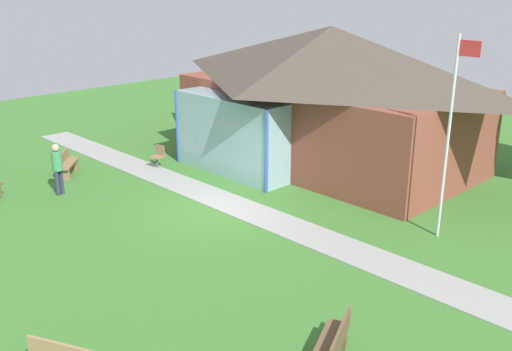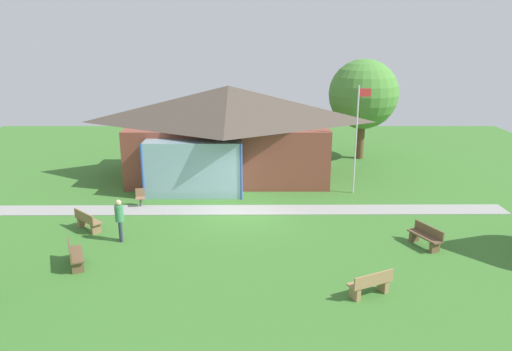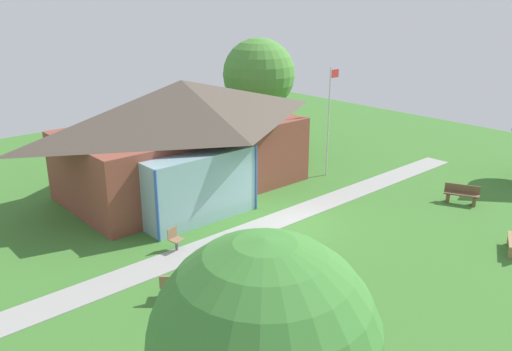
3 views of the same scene
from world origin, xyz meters
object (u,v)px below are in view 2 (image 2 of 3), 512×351
at_px(pavilion, 228,131).
at_px(bench_front_left, 75,256).
at_px(flagpole, 357,135).
at_px(bench_lawn_far_right, 426,237).
at_px(visitor_strolling_lawn, 120,217).
at_px(patio_chair_west, 141,198).
at_px(bench_mid_left, 88,221).
at_px(bench_front_right, 371,284).
at_px(tree_behind_pavilion_right, 364,94).

bearing_deg(pavilion, bench_front_left, -113.26).
bearing_deg(flagpole, bench_lawn_far_right, -77.20).
bearing_deg(bench_lawn_far_right, visitor_strolling_lawn, 62.39).
xyz_separation_m(bench_lawn_far_right, bench_front_left, (-13.05, -1.66, 0.00)).
distance_m(bench_front_left, patio_chair_west, 6.31).
bearing_deg(bench_mid_left, bench_front_right, 16.06).
relative_size(bench_front_right, tree_behind_pavilion_right, 0.24).
xyz_separation_m(bench_mid_left, bench_front_left, (0.64, -3.31, 0.00)).
bearing_deg(tree_behind_pavilion_right, bench_front_right, -100.52).
bearing_deg(flagpole, tree_behind_pavilion_right, 76.17).
bearing_deg(patio_chair_west, bench_lawn_far_right, 148.76).
bearing_deg(bench_front_right, patio_chair_west, 111.97).
distance_m(flagpole, bench_front_right, 10.76).
bearing_deg(bench_mid_left, visitor_strolling_lawn, 9.38).
relative_size(pavilion, bench_front_left, 7.63).
relative_size(pavilion, tree_behind_pavilion_right, 1.83).
height_order(bench_front_left, patio_chair_west, patio_chair_west).
bearing_deg(bench_lawn_far_right, pavilion, 15.40).
relative_size(bench_front_left, visitor_strolling_lawn, 0.89).
relative_size(pavilion, bench_mid_left, 8.44).
height_order(bench_mid_left, patio_chair_west, patio_chair_west).
relative_size(bench_lawn_far_right, patio_chair_west, 1.80).
bearing_deg(bench_front_right, bench_lawn_far_right, 25.22).
bearing_deg(bench_front_right, pavilion, 85.49).
distance_m(bench_lawn_far_right, visitor_strolling_lawn, 12.03).
height_order(pavilion, visitor_strolling_lawn, pavilion).
distance_m(pavilion, flagpole, 7.35).
bearing_deg(pavilion, flagpole, -24.15).
xyz_separation_m(bench_mid_left, bench_front_right, (10.71, -5.34, 0.00)).
bearing_deg(tree_behind_pavilion_right, bench_front_left, -130.57).
relative_size(bench_front_right, visitor_strolling_lawn, 0.89).
relative_size(patio_chair_west, visitor_strolling_lawn, 0.49).
relative_size(bench_mid_left, visitor_strolling_lawn, 0.81).
bearing_deg(bench_front_left, bench_front_right, 55.14).
height_order(bench_front_left, tree_behind_pavilion_right, tree_behind_pavilion_right).
relative_size(flagpole, visitor_strolling_lawn, 3.19).
height_order(patio_chair_west, visitor_strolling_lawn, visitor_strolling_lawn).
xyz_separation_m(pavilion, bench_lawn_far_right, (8.20, -9.62, -2.30)).
bearing_deg(bench_front_right, bench_mid_left, 127.59).
height_order(bench_mid_left, tree_behind_pavilion_right, tree_behind_pavilion_right).
height_order(flagpole, patio_chair_west, flagpole).
bearing_deg(bench_mid_left, flagpole, 64.76).
distance_m(bench_lawn_far_right, bench_front_right, 4.75).
bearing_deg(bench_front_left, bench_mid_left, 167.54).
xyz_separation_m(bench_mid_left, patio_chair_west, (1.56, 2.94, 0.01)).
bearing_deg(patio_chair_west, flagpole, -179.70).
xyz_separation_m(bench_lawn_far_right, bench_front_right, (-2.98, -3.70, 0.00)).
bearing_deg(patio_chair_west, visitor_strolling_lawn, 81.33).
relative_size(bench_lawn_far_right, bench_front_right, 1.00).
distance_m(bench_lawn_far_right, bench_mid_left, 13.79).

